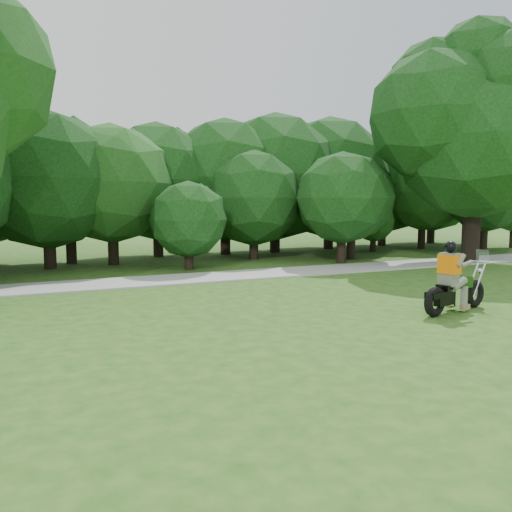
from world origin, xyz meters
TOP-DOWN VIEW (x-y plane):
  - ground at (0.00, 0.00)m, footprint 100.00×100.00m
  - walkway at (0.00, 8.00)m, footprint 60.00×2.20m
  - tree_line at (0.93, 14.77)m, footprint 40.55×12.30m
  - big_tree_east at (10.46, 7.87)m, footprint 9.07×6.89m
  - chopper_motorcycle at (2.02, 0.29)m, footprint 2.41×0.94m

SIDE VIEW (x-z plane):
  - ground at x=0.00m, z-range 0.00..0.00m
  - walkway at x=0.00m, z-range 0.00..0.06m
  - chopper_motorcycle at x=2.02m, z-range -0.23..1.51m
  - tree_line at x=0.93m, z-range -0.15..7.33m
  - big_tree_east at x=10.46m, z-range 0.80..11.26m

